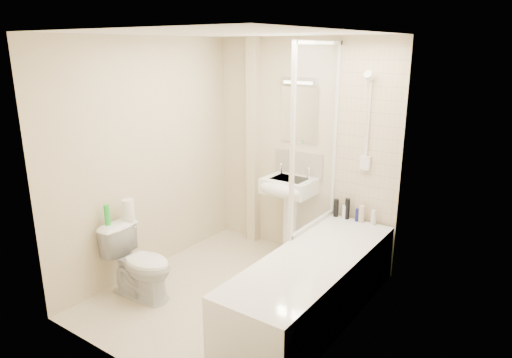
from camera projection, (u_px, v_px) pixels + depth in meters
The scene contains 25 objects.
floor at pixel (235, 295), 4.38m from camera, with size 2.50×2.50×0.00m, color beige.
wall_back at pixel (302, 150), 5.02m from camera, with size 2.20×0.02×2.40m, color beige.
wall_left at pixel (148, 158), 4.65m from camera, with size 0.02×2.50×2.40m, color beige.
wall_right at pixel (348, 198), 3.43m from camera, with size 0.02×2.50×2.40m, color beige.
ceiling at pixel (231, 33), 3.70m from camera, with size 2.20×2.50×0.02m, color white.
tile_back at pixel (368, 137), 4.54m from camera, with size 0.70×0.01×1.75m, color beige.
tile_right at pixel (357, 164), 3.50m from camera, with size 0.01×2.10×1.75m, color beige.
pipe_boxing at pixel (253, 144), 5.32m from camera, with size 0.12×0.12×2.40m, color beige.
splashback at pixel (299, 164), 5.08m from camera, with size 0.60×0.01×0.30m, color beige.
mirror at pixel (300, 115), 4.93m from camera, with size 0.46×0.01×0.60m, color white.
strip_light at pixel (300, 80), 4.81m from camera, with size 0.42×0.07×0.07m, color silver.
bathtub at pixel (312, 284), 4.00m from camera, with size 0.70×2.10×0.55m.
shower_screen at pixel (316, 138), 4.38m from camera, with size 0.04×0.92×1.80m.
shower_fixture at pixel (367, 126), 4.47m from camera, with size 0.10×0.16×0.99m.
pedestal_sink at pixel (287, 195), 4.99m from camera, with size 0.54×0.49×1.04m.
bottle_black_a at pixel (336, 208), 4.84m from camera, with size 0.05×0.05×0.19m, color black.
bottle_white_a at pixel (345, 212), 4.79m from camera, with size 0.06×0.06×0.14m, color white.
bottle_black_b at pixel (347, 209), 4.77m from camera, with size 0.05×0.05×0.22m, color black.
bottle_blue at pixel (357, 215), 4.72m from camera, with size 0.05×0.05×0.13m, color navy.
bottle_cream at pixel (362, 214), 4.69m from camera, with size 0.06×0.06×0.18m, color beige.
bottle_white_b at pixel (373, 218), 4.62m from camera, with size 0.05×0.05×0.15m, color silver.
toilet at pixel (140, 263), 4.27m from camera, with size 0.70×0.43×0.69m, color white.
toilet_roll_lower at pixel (129, 215), 4.37m from camera, with size 0.11×0.11×0.10m, color white.
toilet_roll_upper at pixel (128, 205), 4.35m from camera, with size 0.12×0.12×0.10m, color white.
green_bottle at pixel (107, 215), 4.24m from camera, with size 0.05×0.05×0.20m, color green.
Camera 1 is at (2.40, -3.07, 2.30)m, focal length 32.00 mm.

